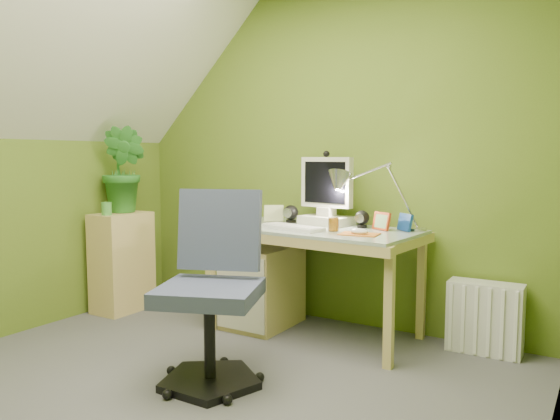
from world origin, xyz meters
The scene contains 22 objects.
floor centered at (0.00, 0.00, -0.01)m, with size 3.20×3.20×0.01m, color #525257.
wall_back centered at (0.00, 1.60, 1.20)m, with size 3.20×0.01×2.40m, color olive.
wall_right centered at (1.60, 0.00, 1.20)m, with size 0.01×3.20×2.40m, color olive.
slope_ceiling centered at (-1.00, 0.00, 1.85)m, with size 1.10×3.20×1.10m, color white.
desk centered at (0.12, 1.23, 0.36)m, with size 1.35×0.67×0.72m, color tan, non-canonical shape.
monitor centered at (0.12, 1.41, 0.96)m, with size 0.35×0.20×0.47m, color silver, non-canonical shape.
speaker_left centered at (-0.15, 1.39, 0.78)m, with size 0.10×0.10×0.12m, color black, non-canonical shape.
speaker_right centered at (0.39, 1.39, 0.78)m, with size 0.09×0.09×0.11m, color black, non-canonical shape.
keyboard centered at (0.04, 1.09, 0.73)m, with size 0.44×0.14×0.02m, color white.
mousepad centered at (0.50, 1.09, 0.72)m, with size 0.23×0.16×0.01m, color #C2671E.
mouse centered at (0.50, 1.09, 0.74)m, with size 0.11×0.07×0.04m, color white.
amber_tumbler centered at (0.30, 1.15, 0.76)m, with size 0.07×0.07×0.09m, color #9A6316.
candle_cluster centered at (-0.48, 1.24, 0.79)m, with size 0.17×0.15×0.13m, color red, non-canonical shape.
photo_frame_red centered at (0.54, 1.35, 0.78)m, with size 0.13×0.02×0.11m, color #B23713.
photo_frame_blue centered at (0.68, 1.39, 0.78)m, with size 0.13×0.02×0.11m, color navy.
photo_frame_green centered at (-0.28, 1.37, 0.78)m, with size 0.14×0.02×0.12m, color #B3BD82.
desk_lamp centered at (0.57, 1.41, 1.03)m, with size 0.57×0.25×0.61m, color silver, non-canonical shape.
side_ledge centered at (-1.41, 0.97, 0.38)m, with size 0.28×0.43×0.75m, color tan.
potted_plant centered at (-1.41, 1.02, 1.08)m, with size 0.36×0.29×0.66m, color #2D7527.
green_cup centered at (-1.39, 0.82, 0.80)m, with size 0.07×0.07×0.10m, color #4E9D41.
task_chair centered at (0.04, 0.24, 0.51)m, with size 0.56×0.56×1.02m, color #39415E, non-canonical shape.
radiator centered at (1.16, 1.48, 0.22)m, with size 0.43×0.17×0.43m, color silver.
Camera 1 is at (1.79, -1.91, 1.19)m, focal length 35.00 mm.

